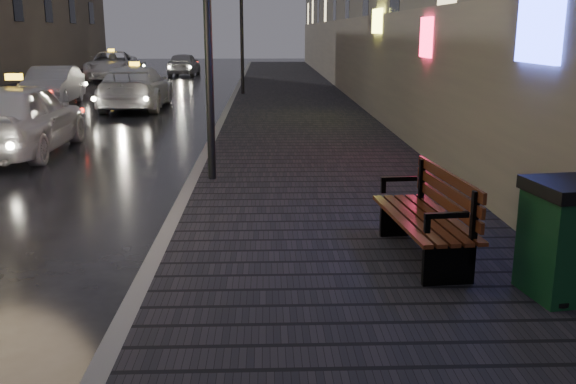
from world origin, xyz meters
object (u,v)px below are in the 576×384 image
Objects in this scene: trash_bin at (568,238)px; car_left_mid at (53,86)px; car_far at (184,64)px; lamp_far at (241,11)px; taxi_far at (112,65)px; taxi_mid at (136,87)px; bench at (430,215)px; taxi_near at (18,118)px.

car_left_mid reaches higher than trash_bin.
car_left_mid is 16.58m from car_far.
lamp_far reaches higher than car_far.
car_left_mid is 0.76× the size of taxi_far.
taxi_mid is at bearing -23.76° from car_left_mid.
taxi_mid is at bearing -132.66° from lamp_far.
taxi_near is at bearing 129.65° from bench.
bench is 0.42× the size of taxi_near.
trash_bin reaches higher than bench.
taxi_far is at bearing 127.31° from lamp_far.
car_left_mid reaches higher than car_far.
car_far is at bearing 76.26° from car_left_mid.
car_left_mid is at bearing -77.31° from taxi_near.
taxi_near is 0.94× the size of taxi_mid.
taxi_near is (-7.47, 7.50, 0.17)m from bench.
bench is 10.58m from taxi_near.
taxi_far is (-0.77, 12.99, 0.07)m from car_left_mid.
car_far is at bearing 96.46° from bench.
car_left_mid is at bearing 114.29° from bench.
taxi_mid is (-7.63, 17.38, 0.01)m from trash_bin.
taxi_far is (-7.79, 10.22, -2.70)m from lamp_far.
lamp_far is 0.93× the size of taxi_far.
trash_bin is at bearing -63.18° from car_left_mid.
car_far is at bearing -89.54° from taxi_mid.
taxi_near is at bearing 125.81° from trash_bin.
taxi_mid reaches higher than car_left_mid.
lamp_far reaches higher than car_left_mid.
taxi_near is 23.17m from taxi_far.
car_left_mid is at bearing 111.66° from trash_bin.
car_left_mid is 1.06× the size of car_far.
car_left_mid is at bearing -158.43° from lamp_far.
bench is at bearing -64.17° from car_left_mid.
taxi_mid is (3.34, -1.22, 0.04)m from car_left_mid.
bench is 1.58m from trash_bin.
taxi_near is (-4.60, -12.73, -2.65)m from lamp_far.
car_far is at bearing 36.23° from taxi_far.
taxi_mid is at bearing 104.84° from trash_bin.
lamp_far is 13.13m from taxi_far.
car_left_mid reaches higher than bench.
lamp_far is 1.01× the size of taxi_mid.
lamp_far is at bearing -133.65° from taxi_mid.
trash_bin is 0.24× the size of taxi_near.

